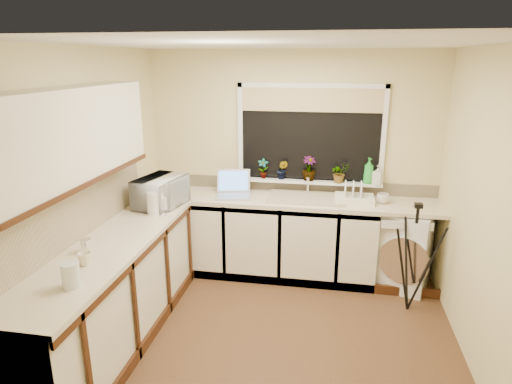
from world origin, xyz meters
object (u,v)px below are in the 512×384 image
(plant_a, at_px, (263,169))
(cup_left, at_px, (85,259))
(glass_jug, at_px, (71,275))
(plant_d, at_px, (340,173))
(tripod, at_px, (413,258))
(soap_bottle_green, at_px, (369,171))
(plant_b, at_px, (282,170))
(soap_bottle_clear, at_px, (378,175))
(microwave, at_px, (161,192))
(steel_jar, at_px, (86,246))
(dish_rack, at_px, (354,199))
(laptop, at_px, (233,189))
(kettle, at_px, (156,203))
(washing_machine, at_px, (400,247))
(plant_c, at_px, (309,168))
(cup_back, at_px, (383,199))

(plant_a, distance_m, cup_left, 2.32)
(glass_jug, bearing_deg, plant_d, 53.93)
(tripod, relative_size, soap_bottle_green, 3.86)
(plant_b, bearing_deg, soap_bottle_clear, -1.45)
(tripod, xyz_separation_m, microwave, (-2.49, 0.05, 0.51))
(plant_b, bearing_deg, steel_jar, -124.53)
(dish_rack, bearing_deg, plant_b, 164.67)
(cup_left, bearing_deg, laptop, 70.05)
(kettle, bearing_deg, glass_jug, -89.59)
(microwave, bearing_deg, laptop, -40.04)
(tripod, height_order, plant_a, plant_a)
(washing_machine, height_order, glass_jug, glass_jug)
(dish_rack, relative_size, cup_left, 3.95)
(tripod, distance_m, glass_jug, 2.98)
(microwave, height_order, plant_d, plant_d)
(plant_a, height_order, cup_left, plant_a)
(soap_bottle_clear, bearing_deg, cup_left, -137.14)
(dish_rack, height_order, soap_bottle_clear, soap_bottle_clear)
(plant_c, distance_m, plant_d, 0.33)
(tripod, xyz_separation_m, soap_bottle_green, (-0.40, 0.75, 0.65))
(washing_machine, xyz_separation_m, plant_c, (-1.00, 0.23, 0.76))
(tripod, distance_m, plant_b, 1.66)
(dish_rack, relative_size, soap_bottle_green, 1.43)
(washing_machine, height_order, steel_jar, steel_jar)
(microwave, xyz_separation_m, plant_d, (1.78, 0.69, 0.11))
(laptop, bearing_deg, kettle, -139.85)
(plant_b, xyz_separation_m, soap_bottle_green, (0.94, -0.01, 0.03))
(plant_b, distance_m, cup_left, 2.42)
(washing_machine, xyz_separation_m, cup_back, (-0.22, -0.00, 0.53))
(steel_jar, height_order, plant_b, plant_b)
(washing_machine, height_order, cup_left, cup_left)
(plant_c, distance_m, soap_bottle_clear, 0.74)
(cup_left, bearing_deg, microwave, 88.36)
(kettle, xyz_separation_m, dish_rack, (1.91, 0.73, -0.08))
(dish_rack, distance_m, soap_bottle_clear, 0.38)
(washing_machine, distance_m, plant_b, 1.51)
(plant_a, bearing_deg, glass_jug, -110.27)
(tripod, bearing_deg, plant_a, 170.07)
(plant_a, bearing_deg, plant_b, 0.78)
(tripod, distance_m, steel_jar, 2.90)
(washing_machine, distance_m, dish_rack, 0.72)
(cup_back, bearing_deg, cup_left, -140.64)
(washing_machine, bearing_deg, plant_d, -176.91)
(plant_a, xyz_separation_m, plant_c, (0.51, 0.01, 0.02))
(dish_rack, relative_size, plant_a, 1.79)
(plant_d, relative_size, soap_bottle_clear, 1.03)
(dish_rack, bearing_deg, plant_d, 130.60)
(kettle, xyz_separation_m, plant_a, (0.90, 0.95, 0.15))
(plant_b, height_order, cup_left, plant_b)
(plant_d, height_order, soap_bottle_clear, plant_d)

